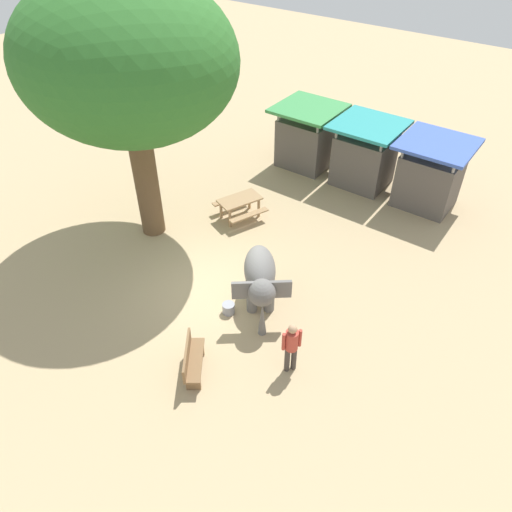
# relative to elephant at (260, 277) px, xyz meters

# --- Properties ---
(ground_plane) EXTENTS (60.00, 60.00, 0.00)m
(ground_plane) POSITION_rel_elephant_xyz_m (-1.48, -0.33, -1.06)
(ground_plane) COLOR tan
(elephant) EXTENTS (2.16, 2.27, 1.66)m
(elephant) POSITION_rel_elephant_xyz_m (0.00, 0.00, 0.00)
(elephant) COLOR slate
(elephant) RESTS_ON ground_plane
(person_handler) EXTENTS (0.35, 0.42, 1.62)m
(person_handler) POSITION_rel_elephant_xyz_m (1.98, -1.46, -0.11)
(person_handler) COLOR #3F3833
(person_handler) RESTS_ON ground_plane
(shade_tree_main) EXTENTS (6.51, 5.97, 8.16)m
(shade_tree_main) POSITION_rel_elephant_xyz_m (-5.13, 0.80, 4.75)
(shade_tree_main) COLOR brown
(shade_tree_main) RESTS_ON ground_plane
(wooden_bench) EXTENTS (1.15, 1.37, 0.88)m
(wooden_bench) POSITION_rel_elephant_xyz_m (0.02, -2.97, -0.59)
(wooden_bench) COLOR brown
(wooden_bench) RESTS_ON ground_plane
(picnic_table_near) EXTENTS (1.93, 1.94, 0.78)m
(picnic_table_near) POSITION_rel_elephant_xyz_m (-3.16, 3.19, -0.47)
(picnic_table_near) COLOR #9E7A51
(picnic_table_near) RESTS_ON ground_plane
(market_stall_green) EXTENTS (2.50, 2.50, 2.52)m
(market_stall_green) POSITION_rel_elephant_xyz_m (-3.28, 7.94, 0.08)
(market_stall_green) COLOR #59514C
(market_stall_green) RESTS_ON ground_plane
(market_stall_teal) EXTENTS (2.50, 2.50, 2.52)m
(market_stall_teal) POSITION_rel_elephant_xyz_m (-0.68, 7.94, 0.08)
(market_stall_teal) COLOR #59514C
(market_stall_teal) RESTS_ON ground_plane
(market_stall_blue) EXTENTS (2.50, 2.50, 2.52)m
(market_stall_blue) POSITION_rel_elephant_xyz_m (1.92, 7.94, 0.08)
(market_stall_blue) COLOR #59514C
(market_stall_blue) RESTS_ON ground_plane
(feed_bucket) EXTENTS (0.36, 0.36, 0.32)m
(feed_bucket) POSITION_rel_elephant_xyz_m (-0.53, -0.81, -0.90)
(feed_bucket) COLOR gray
(feed_bucket) RESTS_ON ground_plane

